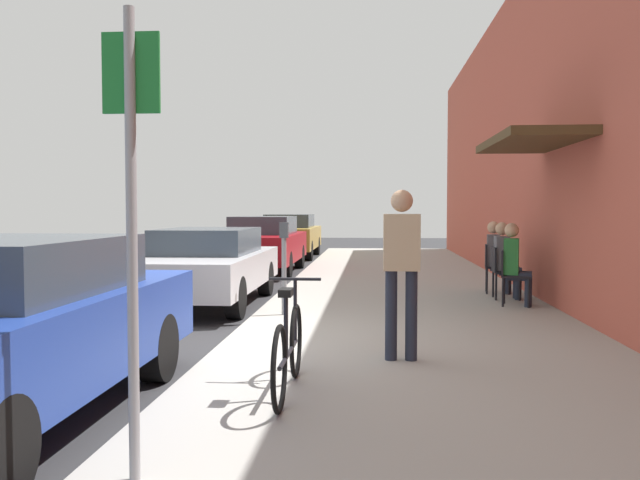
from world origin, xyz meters
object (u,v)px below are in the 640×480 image
seated_patron_2 (497,254)px  street_sign (132,207)px  seated_patron_0 (515,261)px  cafe_chair_2 (493,265)px  seated_patron_1 (505,258)px  pedestrian_standing (402,260)px  cafe_chair_1 (501,269)px  parking_meter (284,261)px  cafe_chair_0 (511,273)px  parked_car_2 (263,243)px  parked_car_1 (206,265)px  parked_car_3 (289,235)px  bicycle_0 (288,350)px

seated_patron_2 → street_sign: bearing=-112.5°
seated_patron_0 → cafe_chair_2: size_ratio=1.48×
seated_patron_1 → pedestrian_standing: pedestrian_standing is taller
cafe_chair_1 → parking_meter: bearing=-150.3°
cafe_chair_0 → seated_patron_0: (0.06, -0.01, 0.19)m
parking_meter → pedestrian_standing: size_ratio=0.78×
parked_car_2 → pedestrian_standing: 10.62m
street_sign → seated_patron_2: (3.53, 8.53, -0.82)m
parked_car_2 → street_sign: 13.34m
parked_car_1 → parking_meter: parking_meter is taller
parked_car_3 → seated_patron_0: size_ratio=3.41×
parking_meter → cafe_chair_2: parking_meter is taller
parking_meter → street_sign: 5.85m
seated_patron_0 → seated_patron_1: bearing=90.0°
parked_car_3 → pedestrian_standing: pedestrian_standing is taller
bicycle_0 → seated_patron_2: 7.34m
cafe_chair_0 → cafe_chair_2: bearing=90.1°
seated_patron_1 → bicycle_0: bearing=-115.9°
seated_patron_1 → seated_patron_2: size_ratio=1.00×
seated_patron_1 → pedestrian_standing: 5.07m
parked_car_3 → cafe_chair_0: (4.97, -11.60, -0.13)m
seated_patron_1 → parked_car_2: bearing=132.5°
parked_car_3 → cafe_chair_2: size_ratio=5.06×
cafe_chair_0 → seated_patron_0: 0.20m
parking_meter → cafe_chair_2: size_ratio=1.52×
parking_meter → seated_patron_2: size_ratio=1.02×
parked_car_2 → bicycle_0: (2.13, -11.43, -0.27)m
parked_car_2 → cafe_chair_2: (4.97, -4.69, -0.13)m
parked_car_1 → bicycle_0: 6.06m
parked_car_3 → street_sign: size_ratio=1.69×
cafe_chair_1 → parked_car_2: bearing=132.2°
cafe_chair_1 → cafe_chair_2: bearing=89.9°
seated_patron_2 → cafe_chair_2: bearing=171.7°
pedestrian_standing → seated_patron_0: bearing=63.7°
cafe_chair_1 → parked_car_1: bearing=-176.7°
street_sign → seated_patron_0: size_ratio=2.02×
parked_car_1 → cafe_chair_2: 5.08m
parked_car_2 → parking_meter: size_ratio=3.33×
parked_car_1 → cafe_chair_2: (4.97, 1.08, -0.06)m
cafe_chair_0 → seated_patron_2: bearing=87.8°
parked_car_1 → parked_car_3: parked_car_3 is taller
cafe_chair_0 → cafe_chair_2: same height
street_sign → parked_car_1: bearing=101.4°
parked_car_3 → seated_patron_1: (5.02, -10.84, 0.06)m
parking_meter → seated_patron_0: parking_meter is taller
parked_car_3 → pedestrian_standing: (3.10, -15.51, 0.36)m
cafe_chair_0 → seated_patron_1: bearing=85.7°
parked_car_1 → cafe_chair_0: parked_car_1 is taller
cafe_chair_2 → parking_meter: bearing=-141.3°
parking_meter → parked_car_3: bearing=96.9°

